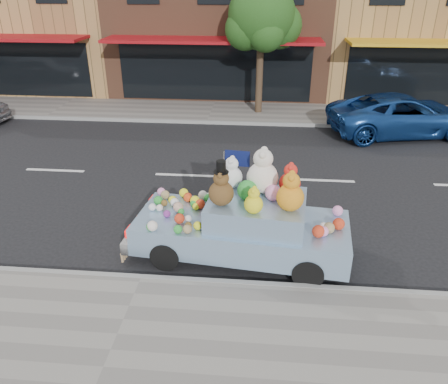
# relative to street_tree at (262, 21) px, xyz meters

# --- Properties ---
(ground) EXTENTS (120.00, 120.00, 0.00)m
(ground) POSITION_rel_street_tree_xyz_m (-2.03, -6.55, -3.69)
(ground) COLOR black
(ground) RESTS_ON ground
(near_sidewalk) EXTENTS (60.00, 3.00, 0.12)m
(near_sidewalk) POSITION_rel_street_tree_xyz_m (-2.03, -13.05, -3.63)
(near_sidewalk) COLOR gray
(near_sidewalk) RESTS_ON ground
(far_sidewalk) EXTENTS (60.00, 3.00, 0.12)m
(far_sidewalk) POSITION_rel_street_tree_xyz_m (-2.03, -0.05, -3.63)
(far_sidewalk) COLOR gray
(far_sidewalk) RESTS_ON ground
(near_kerb) EXTENTS (60.00, 0.12, 0.13)m
(near_kerb) POSITION_rel_street_tree_xyz_m (-2.03, -11.55, -3.63)
(near_kerb) COLOR gray
(near_kerb) RESTS_ON ground
(far_kerb) EXTENTS (60.00, 0.12, 0.13)m
(far_kerb) POSITION_rel_street_tree_xyz_m (-2.03, -1.55, -3.63)
(far_kerb) COLOR gray
(far_kerb) RESTS_ON ground
(storefront_left) EXTENTS (10.00, 9.80, 7.30)m
(storefront_left) POSITION_rel_street_tree_xyz_m (-12.03, 5.42, -0.05)
(storefront_left) COLOR #AD8048
(storefront_left) RESTS_ON ground
(storefront_mid) EXTENTS (10.00, 9.80, 7.30)m
(storefront_mid) POSITION_rel_street_tree_xyz_m (-2.03, 5.42, -0.05)
(storefront_mid) COLOR brown
(storefront_mid) RESTS_ON ground
(storefront_right) EXTENTS (10.00, 9.80, 7.30)m
(storefront_right) POSITION_rel_street_tree_xyz_m (7.97, 5.42, -0.05)
(storefront_right) COLOR #AD8048
(storefront_right) RESTS_ON ground
(street_tree) EXTENTS (3.00, 2.70, 5.22)m
(street_tree) POSITION_rel_street_tree_xyz_m (0.00, 0.00, 0.00)
(street_tree) COLOR #38281C
(street_tree) RESTS_ON ground
(car_blue) EXTENTS (5.67, 3.47, 1.47)m
(car_blue) POSITION_rel_street_tree_xyz_m (5.24, -2.17, -2.96)
(car_blue) COLOR #1B4795
(car_blue) RESTS_ON ground
(art_car) EXTENTS (4.64, 2.21, 2.28)m
(art_car) POSITION_rel_street_tree_xyz_m (-0.12, -10.46, -2.88)
(art_car) COLOR black
(art_car) RESTS_ON ground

